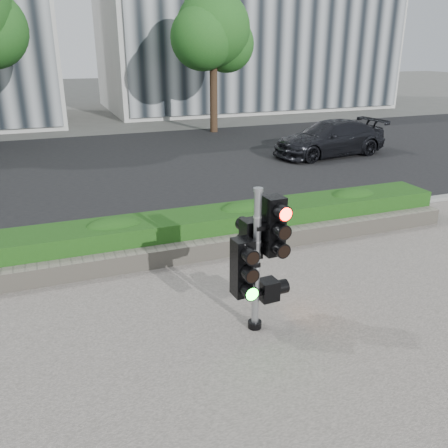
% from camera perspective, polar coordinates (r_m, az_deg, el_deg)
% --- Properties ---
extents(ground, '(120.00, 120.00, 0.00)m').
position_cam_1_polar(ground, '(7.52, -0.40, -10.36)').
color(ground, '#51514C').
rests_on(ground, ground).
extents(sidewalk, '(16.00, 11.00, 0.03)m').
position_cam_1_polar(sidewalk, '(5.70, 9.23, -22.25)').
color(sidewalk, '#9E9389').
rests_on(sidewalk, ground).
extents(road, '(60.00, 13.00, 0.02)m').
position_cam_1_polar(road, '(16.65, -12.73, 6.68)').
color(road, black).
rests_on(road, ground).
extents(curb, '(60.00, 0.25, 0.12)m').
position_cam_1_polar(curb, '(10.20, -6.66, -1.48)').
color(curb, gray).
rests_on(curb, ground).
extents(stone_wall, '(12.00, 0.32, 0.34)m').
position_cam_1_polar(stone_wall, '(9.03, -4.67, -3.44)').
color(stone_wall, gray).
rests_on(stone_wall, sidewalk).
extents(hedge, '(12.00, 1.00, 0.68)m').
position_cam_1_polar(hedge, '(9.55, -5.82, -1.02)').
color(hedge, '#2F7724').
rests_on(hedge, sidewalk).
extents(building_right, '(18.00, 10.00, 12.00)m').
position_cam_1_polar(building_right, '(33.82, 2.29, 24.18)').
color(building_right, '#B7B7B2').
rests_on(building_right, ground).
extents(tree_right, '(4.10, 3.58, 6.53)m').
position_cam_1_polar(tree_right, '(22.95, -1.40, 22.11)').
color(tree_right, black).
rests_on(tree_right, ground).
extents(traffic_signal, '(0.74, 0.55, 2.11)m').
position_cam_1_polar(traffic_signal, '(6.56, 4.04, -3.50)').
color(traffic_signal, black).
rests_on(traffic_signal, sidewalk).
extents(car_dark, '(4.58, 2.25, 1.28)m').
position_cam_1_polar(car_dark, '(18.34, 12.61, 10.03)').
color(car_dark, black).
rests_on(car_dark, road).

